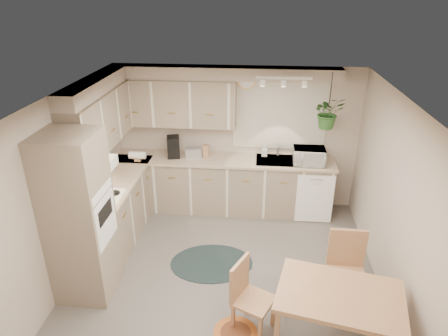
{
  "coord_description": "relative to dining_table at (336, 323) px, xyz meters",
  "views": [
    {
      "loc": [
        0.38,
        -4.18,
        3.53
      ],
      "look_at": [
        -0.06,
        0.55,
        1.35
      ],
      "focal_mm": 32.0,
      "sensor_mm": 36.0,
      "label": 1
    }
  ],
  "objects": [
    {
      "name": "floor",
      "position": [
        -1.24,
        1.04,
        -0.38
      ],
      "size": [
        4.2,
        4.2,
        0.0
      ],
      "primitive_type": "plane",
      "color": "#5F5953",
      "rests_on": "ground"
    },
    {
      "name": "ceiling",
      "position": [
        -1.24,
        1.04,
        2.02
      ],
      "size": [
        4.2,
        4.2,
        0.0
      ],
      "primitive_type": "plane",
      "color": "white",
      "rests_on": "wall_back"
    },
    {
      "name": "wall_back",
      "position": [
        -1.24,
        3.14,
        0.82
      ],
      "size": [
        4.0,
        0.04,
        2.4
      ],
      "primitive_type": "cube",
      "color": "#B9A999",
      "rests_on": "floor"
    },
    {
      "name": "wall_left",
      "position": [
        -3.24,
        1.04,
        0.82
      ],
      "size": [
        0.04,
        4.2,
        2.4
      ],
      "primitive_type": "cube",
      "color": "#B9A999",
      "rests_on": "floor"
    },
    {
      "name": "wall_right",
      "position": [
        0.76,
        1.04,
        0.82
      ],
      "size": [
        0.04,
        4.2,
        2.4
      ],
      "primitive_type": "cube",
      "color": "#B9A999",
      "rests_on": "floor"
    },
    {
      "name": "base_cab_left",
      "position": [
        -2.94,
        1.92,
        0.07
      ],
      "size": [
        0.6,
        1.85,
        0.9
      ],
      "primitive_type": "cube",
      "color": "gray",
      "rests_on": "floor"
    },
    {
      "name": "base_cab_back",
      "position": [
        -1.44,
        2.84,
        0.07
      ],
      "size": [
        3.6,
        0.6,
        0.9
      ],
      "primitive_type": "cube",
      "color": "gray",
      "rests_on": "floor"
    },
    {
      "name": "counter_left",
      "position": [
        -2.93,
        1.92,
        0.54
      ],
      "size": [
        0.64,
        1.89,
        0.04
      ],
      "primitive_type": "cube",
      "color": "beige",
      "rests_on": "base_cab_left"
    },
    {
      "name": "counter_back",
      "position": [
        -1.44,
        2.83,
        0.54
      ],
      "size": [
        3.64,
        0.64,
        0.04
      ],
      "primitive_type": "cube",
      "color": "beige",
      "rests_on": "base_cab_back"
    },
    {
      "name": "oven_stack",
      "position": [
        -2.92,
        0.67,
        0.67
      ],
      "size": [
        0.65,
        0.65,
        2.1
      ],
      "primitive_type": "cube",
      "color": "gray",
      "rests_on": "floor"
    },
    {
      "name": "wall_oven_face",
      "position": [
        -2.6,
        0.67,
        0.67
      ],
      "size": [
        0.02,
        0.56,
        0.58
      ],
      "primitive_type": "cube",
      "color": "white",
      "rests_on": "oven_stack"
    },
    {
      "name": "upper_cab_left",
      "position": [
        -3.07,
        2.04,
        1.44
      ],
      "size": [
        0.35,
        2.0,
        0.75
      ],
      "primitive_type": "cube",
      "color": "gray",
      "rests_on": "wall_left"
    },
    {
      "name": "upper_cab_back",
      "position": [
        -2.24,
        2.97,
        1.44
      ],
      "size": [
        2.0,
        0.35,
        0.75
      ],
      "primitive_type": "cube",
      "color": "gray",
      "rests_on": "wall_back"
    },
    {
      "name": "soffit_left",
      "position": [
        -3.09,
        2.04,
        1.92
      ],
      "size": [
        0.3,
        2.0,
        0.2
      ],
      "primitive_type": "cube",
      "color": "#B9A999",
      "rests_on": "wall_left"
    },
    {
      "name": "soffit_back",
      "position": [
        -1.44,
        2.99,
        1.92
      ],
      "size": [
        3.6,
        0.3,
        0.2
      ],
      "primitive_type": "cube",
      "color": "#B9A999",
      "rests_on": "wall_back"
    },
    {
      "name": "cooktop",
      "position": [
        -2.92,
        1.34,
        0.56
      ],
      "size": [
        0.52,
        0.58,
        0.02
      ],
      "primitive_type": "cube",
      "color": "white",
      "rests_on": "counter_left"
    },
    {
      "name": "range_hood",
      "position": [
        -2.94,
        1.34,
        1.02
      ],
      "size": [
        0.4,
        0.6,
        0.14
      ],
      "primitive_type": "cube",
      "color": "white",
      "rests_on": "upper_cab_left"
    },
    {
      "name": "window_blinds",
      "position": [
        -0.54,
        3.11,
        1.22
      ],
      "size": [
        1.4,
        0.02,
        1.0
      ],
      "primitive_type": "cube",
      "color": "silver",
      "rests_on": "wall_back"
    },
    {
      "name": "window_frame",
      "position": [
        -0.54,
        3.12,
        1.22
      ],
      "size": [
        1.5,
        0.02,
        1.1
      ],
      "primitive_type": "cube",
      "color": "beige",
      "rests_on": "wall_back"
    },
    {
      "name": "sink",
      "position": [
        -0.54,
        2.84,
        0.52
      ],
      "size": [
        0.7,
        0.48,
        0.1
      ],
      "primitive_type": "cube",
      "color": "#A0A2A7",
      "rests_on": "counter_back"
    },
    {
      "name": "dishwasher_front",
      "position": [
        0.06,
        2.53,
        0.04
      ],
      "size": [
        0.58,
        0.02,
        0.83
      ],
      "primitive_type": "cube",
      "color": "white",
      "rests_on": "base_cab_back"
    },
    {
      "name": "track_light_bar",
      "position": [
        -0.54,
        2.59,
        1.95
      ],
      "size": [
        0.8,
        0.04,
        0.04
      ],
      "primitive_type": "cube",
      "color": "white",
      "rests_on": "ceiling"
    },
    {
      "name": "wall_clock",
      "position": [
        -1.09,
        3.11,
        1.8
      ],
      "size": [
        0.3,
        0.03,
        0.3
      ],
      "primitive_type": "cylinder",
      "rotation": [
        1.57,
        0.0,
        0.0
      ],
      "color": "gold",
      "rests_on": "wall_back"
    },
    {
      "name": "dining_table",
      "position": [
        0.0,
        0.0,
        0.0
      ],
      "size": [
        1.36,
        1.05,
        0.77
      ],
      "primitive_type": "cube",
      "rotation": [
        0.0,
        0.0,
        -0.21
      ],
      "color": "tan",
      "rests_on": "floor"
    },
    {
      "name": "chair_left",
      "position": [
        -0.84,
        0.21,
        0.05
      ],
      "size": [
        0.54,
        0.54,
        0.86
      ],
      "primitive_type": "cube",
      "rotation": [
        0.0,
        0.0,
        -2.01
      ],
      "color": "tan",
      "rests_on": "floor"
    },
    {
      "name": "chair_back",
      "position": [
        0.22,
        0.64,
        0.1
      ],
      "size": [
        0.46,
        0.46,
        0.97
      ],
      "primitive_type": "cube",
      "rotation": [
        0.0,
        0.0,
        3.12
      ],
      "color": "tan",
      "rests_on": "floor"
    },
    {
      "name": "braided_rug",
      "position": [
        -1.45,
        1.32,
        -0.38
      ],
      "size": [
        1.24,
        0.99,
        0.01
      ],
      "primitive_type": "ellipsoid",
      "rotation": [
        0.0,
        0.0,
        0.12
      ],
      "color": "black",
      "rests_on": "floor"
    },
    {
      "name": "pet_bed",
      "position": [
        -1.03,
        0.03,
        -0.33
      ],
      "size": [
        0.59,
        0.59,
        0.11
      ],
      "primitive_type": "cylinder",
      "rotation": [
        0.0,
        0.0,
        -0.27
      ],
      "color": "#B06423",
      "rests_on": "floor"
    },
    {
      "name": "microwave",
      "position": [
        -0.07,
        2.74,
        0.72
      ],
      "size": [
        0.49,
        0.27,
        0.33
      ],
      "primitive_type": "imported",
      "rotation": [
        0.0,
        0.0,
        0.0
      ],
      "color": "white",
      "rests_on": "counter_back"
    },
    {
      "name": "soap_bottle",
      "position": [
        -0.76,
        2.99,
        0.6
      ],
      "size": [
        0.09,
        0.2,
        0.09
      ],
      "primitive_type": "imported",
      "rotation": [
        0.0,
        0.0,
        0.04
      ],
      "color": "white",
      "rests_on": "counter_back"
    },
    {
      "name": "hanging_plant",
      "position": [
        0.16,
        2.74,
        1.36
      ],
      "size": [
        0.54,
        0.58,
        0.38
      ],
      "primitive_type": "imported",
      "rotation": [
        0.0,
        0.0,
        0.24
      ],
      "color": "#2B5B24",
      "rests_on": "ceiling"
    },
    {
      "name": "coffee_maker",
      "position": [
        -2.25,
        2.84,
        0.73
      ],
      "size": [
        0.24,
        0.28,
        0.35
      ],
      "primitive_type": "cube",
      "rotation": [
        0.0,
        0.0,
        0.22
      ],
      "color": "black",
      "rests_on": "counter_back"
    },
    {
      "name": "toaster",
      "position": [
        -1.93,
        2.86,
        0.64
      ],
      "size": [
        0.28,
        0.19,
        0.16
      ],
      "primitive_type": "cube",
      "rotation": [
        0.0,
        0.0,
        0.16
      ],
      "color": "#A0A2A7",
      "rests_on": "counter_back"
    },
    {
      "name": "knife_block",
      "position": [
        -1.72,
        2.89,
        0.66
      ],
      "size": [
        0.09,
        0.09,
        0.2
      ],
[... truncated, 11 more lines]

